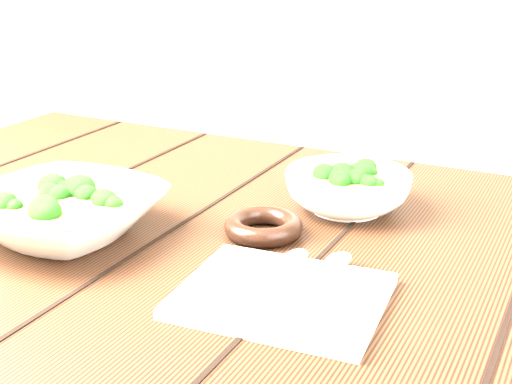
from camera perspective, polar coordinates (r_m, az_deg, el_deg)
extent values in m
cube|color=#341E0E|center=(0.94, -4.80, -3.86)|extent=(1.20, 0.80, 0.04)
cube|color=#341E0E|center=(1.65, -14.47, -7.96)|extent=(0.07, 0.07, 0.71)
imported|color=white|center=(0.92, -15.17, -1.73)|extent=(0.24, 0.24, 0.06)
cylinder|color=#A18148|center=(0.92, -15.28, -0.63)|extent=(0.19, 0.19, 0.00)
ellipsoid|color=#276B17|center=(0.90, -13.96, -0.34)|extent=(0.04, 0.04, 0.03)
ellipsoid|color=#276B17|center=(0.92, -12.99, 0.17)|extent=(0.04, 0.04, 0.03)
ellipsoid|color=#276B17|center=(0.96, -13.48, 0.82)|extent=(0.04, 0.04, 0.03)
ellipsoid|color=#276B17|center=(0.94, -15.49, 0.31)|extent=(0.04, 0.04, 0.03)
ellipsoid|color=#276B17|center=(0.94, -17.22, 0.21)|extent=(0.04, 0.04, 0.03)
ellipsoid|color=#276B17|center=(0.92, -19.00, -0.48)|extent=(0.04, 0.04, 0.03)
ellipsoid|color=#276B17|center=(0.90, -17.01, -0.81)|extent=(0.04, 0.04, 0.03)
ellipsoid|color=#276B17|center=(0.87, -16.09, -1.36)|extent=(0.04, 0.04, 0.03)
ellipsoid|color=#276B17|center=(0.86, -13.45, -1.39)|extent=(0.04, 0.04, 0.03)
imported|color=white|center=(0.98, 7.33, 0.07)|extent=(0.21, 0.21, 0.05)
cylinder|color=#A18148|center=(0.98, 7.38, 1.00)|extent=(0.14, 0.14, 0.00)
ellipsoid|color=#276B17|center=(0.98, 8.40, 1.24)|extent=(0.03, 0.03, 0.02)
ellipsoid|color=#276B17|center=(0.99, 8.70, 1.56)|extent=(0.03, 0.03, 0.02)
ellipsoid|color=#276B17|center=(1.01, 7.89, 1.98)|extent=(0.03, 0.03, 0.02)
ellipsoid|color=#276B17|center=(0.99, 6.84, 1.66)|extent=(0.03, 0.03, 0.02)
ellipsoid|color=#276B17|center=(0.99, 5.67, 1.60)|extent=(0.03, 0.03, 0.02)
ellipsoid|color=#276B17|center=(0.96, 4.92, 1.15)|extent=(0.03, 0.03, 0.02)
ellipsoid|color=#276B17|center=(0.96, 6.61, 0.94)|extent=(0.03, 0.03, 0.02)
ellipsoid|color=#276B17|center=(0.94, 7.66, 0.60)|extent=(0.03, 0.03, 0.02)
ellipsoid|color=#276B17|center=(0.95, 9.48, 0.59)|extent=(0.03, 0.03, 0.02)
torus|color=black|center=(0.90, 0.60, -2.76)|extent=(0.12, 0.12, 0.02)
cube|color=beige|center=(0.75, 2.07, -8.29)|extent=(0.22, 0.19, 0.01)
cylinder|color=#B1AA9C|center=(0.74, 0.86, -7.60)|extent=(0.01, 0.13, 0.01)
ellipsoid|color=#B1AA9C|center=(0.81, 3.12, -5.22)|extent=(0.03, 0.05, 0.01)
cylinder|color=#B1AA9C|center=(0.74, 4.18, -7.75)|extent=(0.01, 0.13, 0.01)
ellipsoid|color=#B1AA9C|center=(0.81, 6.56, -5.42)|extent=(0.03, 0.05, 0.01)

